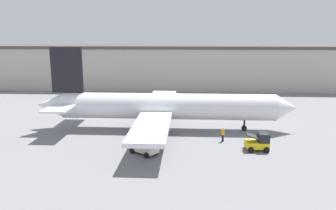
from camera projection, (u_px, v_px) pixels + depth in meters
ground_plane at (168, 129)px, 45.71m from camera, size 400.00×400.00×0.00m
terminal_building at (143, 66)px, 82.96m from camera, size 97.90×17.02×10.42m
airplane at (161, 107)px, 45.09m from camera, size 35.99×29.80×11.31m
ground_crew_worker at (223, 134)px, 40.32m from camera, size 0.39×0.39×1.77m
baggage_tug at (146, 146)px, 35.85m from camera, size 3.44×3.15×2.22m
belt_loader_truck at (259, 142)px, 37.28m from camera, size 2.60×2.22×2.03m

